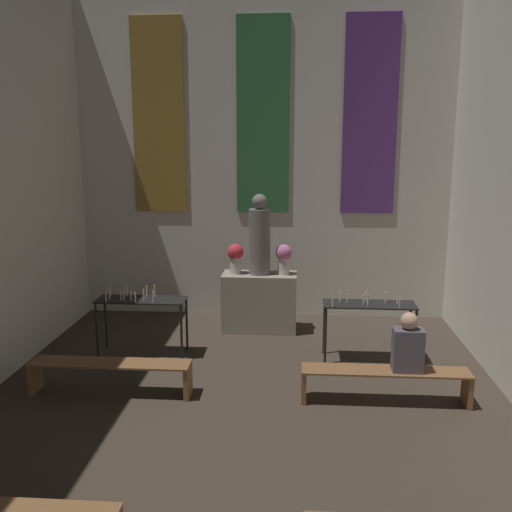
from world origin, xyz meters
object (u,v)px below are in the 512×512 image
(statue, at_px, (260,238))
(candle_rack_left, at_px, (141,306))
(altar, at_px, (259,302))
(pew_back_right, at_px, (385,378))
(candle_rack_right, at_px, (369,311))
(pew_back_left, at_px, (110,370))
(person_seated, at_px, (408,345))
(flower_vase_right, at_px, (284,257))
(flower_vase_left, at_px, (235,256))

(statue, distance_m, candle_rack_left, 2.26)
(altar, distance_m, pew_back_right, 3.15)
(altar, relative_size, candle_rack_left, 0.94)
(statue, xyz_separation_m, pew_back_right, (1.72, -2.63, -1.27))
(pew_back_right, bearing_deg, candle_rack_right, 91.82)
(candle_rack_left, relative_size, pew_back_left, 0.65)
(altar, distance_m, person_seated, 3.30)
(candle_rack_right, bearing_deg, flower_vase_right, 135.62)
(pew_back_left, distance_m, person_seated, 3.71)
(flower_vase_left, bearing_deg, statue, 0.00)
(pew_back_left, bearing_deg, flower_vase_right, 51.15)
(person_seated, bearing_deg, pew_back_left, -180.00)
(flower_vase_left, xyz_separation_m, candle_rack_left, (-1.28, -1.24, -0.52))
(flower_vase_left, distance_m, pew_back_left, 3.09)
(flower_vase_right, relative_size, pew_back_left, 0.25)
(pew_back_right, relative_size, person_seated, 2.77)
(altar, distance_m, flower_vase_right, 0.88)
(altar, relative_size, statue, 0.93)
(flower_vase_right, bearing_deg, person_seated, -59.23)
(flower_vase_left, height_order, pew_back_left, flower_vase_left)
(flower_vase_right, height_order, candle_rack_right, flower_vase_right)
(statue, height_order, candle_rack_right, statue)
(candle_rack_left, bearing_deg, altar, 36.44)
(flower_vase_left, xyz_separation_m, pew_back_right, (2.12, -2.63, -0.96))
(altar, height_order, candle_rack_left, candle_rack_left)
(altar, height_order, candle_rack_right, candle_rack_right)
(pew_back_left, bearing_deg, statue, 56.88)
(pew_back_left, xyz_separation_m, pew_back_right, (3.44, 0.00, 0.00))
(flower_vase_left, relative_size, candle_rack_left, 0.38)
(flower_vase_right, relative_size, person_seated, 0.69)
(flower_vase_right, distance_m, candle_rack_right, 1.85)
(candle_rack_left, xyz_separation_m, candle_rack_right, (3.36, 0.00, -0.00))
(flower_vase_left, distance_m, candle_rack_right, 2.48)
(flower_vase_left, bearing_deg, flower_vase_right, 0.00)
(flower_vase_left, height_order, pew_back_right, flower_vase_left)
(candle_rack_right, distance_m, pew_back_left, 3.69)
(statue, xyz_separation_m, flower_vase_left, (-0.40, 0.00, -0.32))
(altar, bearing_deg, pew_back_left, -123.12)
(candle_rack_left, bearing_deg, pew_back_left, -91.35)
(flower_vase_right, distance_m, candle_rack_left, 2.49)
(flower_vase_right, bearing_deg, pew_back_left, -128.85)
(flower_vase_right, relative_size, pew_back_right, 0.25)
(candle_rack_left, bearing_deg, pew_back_right, -22.20)
(statue, relative_size, flower_vase_right, 2.64)
(candle_rack_right, xyz_separation_m, pew_back_right, (0.04, -1.39, -0.43))
(flower_vase_left, distance_m, flower_vase_right, 0.81)
(altar, xyz_separation_m, flower_vase_left, (-0.40, 0.00, 0.78))
(flower_vase_right, distance_m, pew_back_right, 3.09)
(altar, height_order, person_seated, person_seated)
(candle_rack_left, distance_m, pew_back_right, 3.70)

